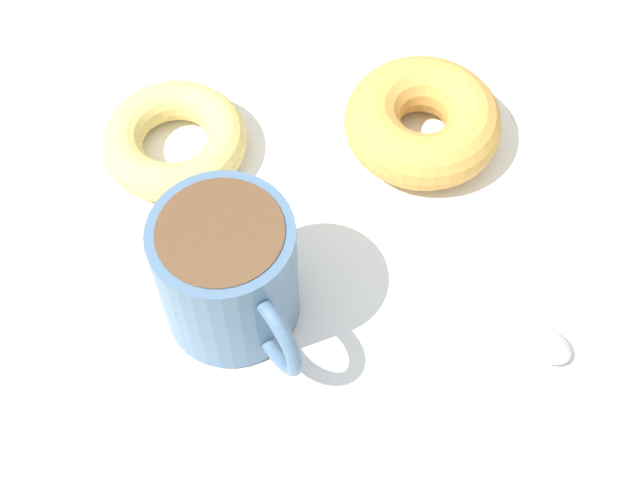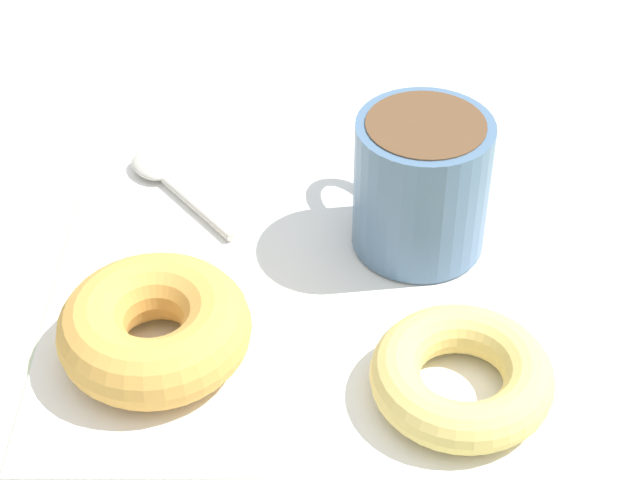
% 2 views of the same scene
% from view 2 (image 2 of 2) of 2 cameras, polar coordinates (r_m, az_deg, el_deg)
% --- Properties ---
extents(ground_plane, '(1.20, 1.20, 0.02)m').
position_cam_2_polar(ground_plane, '(0.70, 1.30, -0.56)').
color(ground_plane, beige).
extents(napkin, '(0.34, 0.34, 0.00)m').
position_cam_2_polar(napkin, '(0.68, 0.00, -1.39)').
color(napkin, white).
rests_on(napkin, ground_plane).
extents(coffee_cup, '(0.08, 0.12, 0.09)m').
position_cam_2_polar(coffee_cup, '(0.67, 5.36, 3.17)').
color(coffee_cup, slate).
rests_on(coffee_cup, napkin).
extents(donut_near_cup, '(0.11, 0.11, 0.04)m').
position_cam_2_polar(donut_near_cup, '(0.61, -8.82, -4.68)').
color(donut_near_cup, gold).
rests_on(donut_near_cup, napkin).
extents(donut_far, '(0.10, 0.10, 0.03)m').
position_cam_2_polar(donut_far, '(0.59, 7.56, -7.22)').
color(donut_far, '#E5C66B').
rests_on(donut_far, napkin).
extents(spoon, '(0.08, 0.10, 0.01)m').
position_cam_2_polar(spoon, '(0.75, -8.43, 3.40)').
color(spoon, '#B7B2A8').
rests_on(spoon, napkin).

